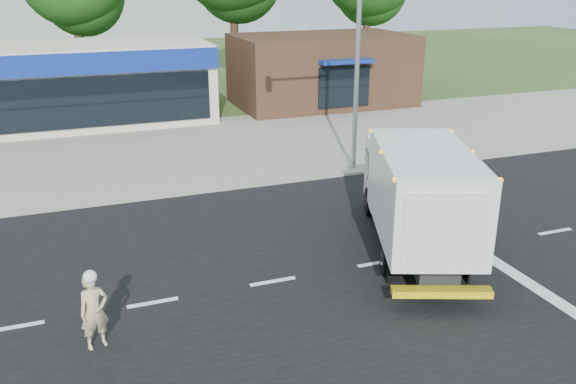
% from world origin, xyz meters
% --- Properties ---
extents(ground, '(120.00, 120.00, 0.00)m').
position_xyz_m(ground, '(0.00, 0.00, 0.00)').
color(ground, '#385123').
rests_on(ground, ground).
extents(road_asphalt, '(60.00, 14.00, 0.02)m').
position_xyz_m(road_asphalt, '(0.00, 0.00, 0.00)').
color(road_asphalt, black).
rests_on(road_asphalt, ground).
extents(sidewalk, '(60.00, 2.40, 0.12)m').
position_xyz_m(sidewalk, '(0.00, 8.20, 0.06)').
color(sidewalk, gray).
rests_on(sidewalk, ground).
extents(parking_apron, '(60.00, 9.00, 0.02)m').
position_xyz_m(parking_apron, '(0.00, 14.00, 0.01)').
color(parking_apron, gray).
rests_on(parking_apron, ground).
extents(lane_markings, '(55.20, 7.00, 0.01)m').
position_xyz_m(lane_markings, '(1.35, -1.35, 0.02)').
color(lane_markings, silver).
rests_on(lane_markings, road_asphalt).
extents(ems_box_truck, '(4.54, 7.36, 3.13)m').
position_xyz_m(ems_box_truck, '(1.32, 0.41, 1.80)').
color(ems_box_truck, black).
rests_on(ems_box_truck, ground).
extents(emergency_worker, '(0.69, 0.54, 1.76)m').
position_xyz_m(emergency_worker, '(-7.34, -1.37, 0.87)').
color(emergency_worker, tan).
rests_on(emergency_worker, ground).
extents(retail_strip_mall, '(18.00, 6.20, 4.00)m').
position_xyz_m(retail_strip_mall, '(-9.00, 19.93, 2.01)').
color(retail_strip_mall, beige).
rests_on(retail_strip_mall, ground).
extents(brown_storefront, '(10.00, 6.70, 4.00)m').
position_xyz_m(brown_storefront, '(7.00, 19.98, 2.00)').
color(brown_storefront, '#382316').
rests_on(brown_storefront, ground).
extents(traffic_signal_pole, '(3.51, 0.25, 8.00)m').
position_xyz_m(traffic_signal_pole, '(2.35, 7.60, 4.92)').
color(traffic_signal_pole, gray).
rests_on(traffic_signal_pole, ground).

